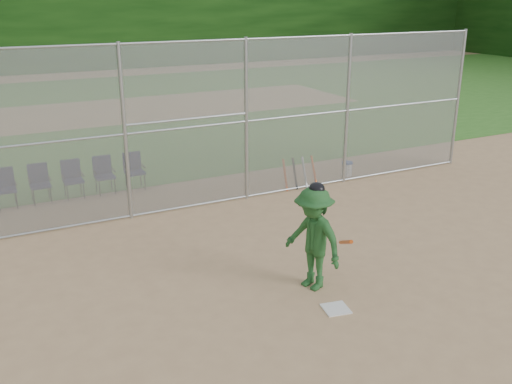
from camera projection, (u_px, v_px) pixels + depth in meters
name	position (u px, v px, depth m)	size (l,w,h in m)	color
ground	(321.00, 293.00, 9.96)	(100.00, 100.00, 0.00)	tan
grass_strip	(97.00, 112.00, 25.11)	(100.00, 100.00, 0.00)	#2F671F
dirt_patch_far	(97.00, 112.00, 25.11)	(24.00, 24.00, 0.00)	tan
backstop_fence	(208.00, 122.00, 13.49)	(16.09, 0.09, 4.00)	gray
home_plate	(336.00, 309.00, 9.45)	(0.42, 0.42, 0.02)	silver
batter_at_plate	(313.00, 238.00, 9.88)	(1.08, 1.45, 1.96)	#205123
water_cooler	(347.00, 169.00, 16.35)	(0.32, 0.32, 0.40)	white
spare_bats	(300.00, 173.00, 15.27)	(0.96, 0.38, 0.83)	#D84C14
chair_1	(6.00, 189.00, 13.79)	(0.54, 0.52, 0.96)	#0E1234
chair_2	(40.00, 184.00, 14.13)	(0.54, 0.52, 0.96)	#0E1234
chair_3	(73.00, 180.00, 14.47)	(0.54, 0.52, 0.96)	#0E1234
chair_4	(105.00, 176.00, 14.81)	(0.54, 0.52, 0.96)	#0E1234
chair_5	(135.00, 171.00, 15.15)	(0.54, 0.52, 0.96)	#0E1234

